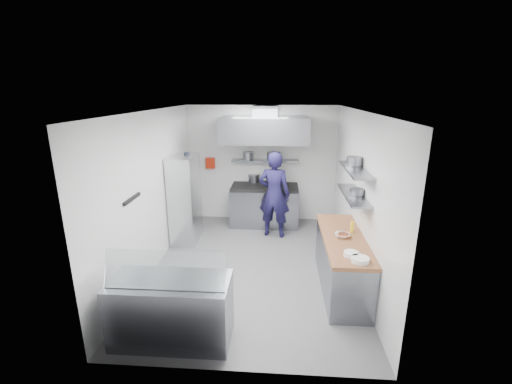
# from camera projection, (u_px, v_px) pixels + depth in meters

# --- Properties ---
(floor) EXTENTS (5.00, 5.00, 0.00)m
(floor) POSITION_uv_depth(u_px,v_px,m) (254.00, 266.00, 6.35)
(floor) COLOR #49494B
(floor) RESTS_ON ground
(ceiling) EXTENTS (5.00, 5.00, 0.00)m
(ceiling) POSITION_uv_depth(u_px,v_px,m) (253.00, 111.00, 5.55)
(ceiling) COLOR silver
(ceiling) RESTS_ON wall_back
(wall_back) EXTENTS (3.60, 2.80, 0.02)m
(wall_back) POSITION_uv_depth(u_px,v_px,m) (261.00, 164.00, 8.34)
(wall_back) COLOR white
(wall_back) RESTS_ON floor
(wall_front) EXTENTS (3.60, 2.80, 0.02)m
(wall_front) POSITION_uv_depth(u_px,v_px,m) (235.00, 262.00, 3.56)
(wall_front) COLOR white
(wall_front) RESTS_ON floor
(wall_left) EXTENTS (2.80, 5.00, 0.02)m
(wall_left) POSITION_uv_depth(u_px,v_px,m) (153.00, 191.00, 6.07)
(wall_left) COLOR white
(wall_left) RESTS_ON floor
(wall_right) EXTENTS (2.80, 5.00, 0.02)m
(wall_right) POSITION_uv_depth(u_px,v_px,m) (359.00, 196.00, 5.83)
(wall_right) COLOR white
(wall_right) RESTS_ON floor
(gas_range) EXTENTS (1.60, 0.80, 0.90)m
(gas_range) POSITION_uv_depth(u_px,v_px,m) (265.00, 206.00, 8.22)
(gas_range) COLOR gray
(gas_range) RESTS_ON floor
(cooktop) EXTENTS (1.57, 0.78, 0.06)m
(cooktop) POSITION_uv_depth(u_px,v_px,m) (265.00, 187.00, 8.08)
(cooktop) COLOR black
(cooktop) RESTS_ON gas_range
(stock_pot_left) EXTENTS (0.29, 0.29, 0.20)m
(stock_pot_left) POSITION_uv_depth(u_px,v_px,m) (254.00, 178.00, 8.42)
(stock_pot_left) COLOR slate
(stock_pot_left) RESTS_ON cooktop
(stock_pot_mid) EXTENTS (0.37, 0.37, 0.24)m
(stock_pot_mid) POSITION_uv_depth(u_px,v_px,m) (273.00, 181.00, 8.05)
(stock_pot_mid) COLOR slate
(stock_pot_mid) RESTS_ON cooktop
(over_range_shelf) EXTENTS (1.60, 0.30, 0.04)m
(over_range_shelf) POSITION_uv_depth(u_px,v_px,m) (265.00, 161.00, 8.15)
(over_range_shelf) COLOR gray
(over_range_shelf) RESTS_ON wall_back
(shelf_pot_a) EXTENTS (0.24, 0.24, 0.18)m
(shelf_pot_a) POSITION_uv_depth(u_px,v_px,m) (248.00, 156.00, 8.16)
(shelf_pot_a) COLOR slate
(shelf_pot_a) RESTS_ON over_range_shelf
(shelf_pot_b) EXTENTS (0.32, 0.32, 0.22)m
(shelf_pot_b) POSITION_uv_depth(u_px,v_px,m) (274.00, 157.00, 7.87)
(shelf_pot_b) COLOR slate
(shelf_pot_b) RESTS_ON over_range_shelf
(extractor_hood) EXTENTS (1.90, 1.15, 0.55)m
(extractor_hood) POSITION_uv_depth(u_px,v_px,m) (265.00, 129.00, 7.53)
(extractor_hood) COLOR gray
(extractor_hood) RESTS_ON wall_back
(hood_duct) EXTENTS (0.55, 0.55, 0.24)m
(hood_duct) POSITION_uv_depth(u_px,v_px,m) (265.00, 111.00, 7.63)
(hood_duct) COLOR slate
(hood_duct) RESTS_ON extractor_hood
(red_firebox) EXTENTS (0.22, 0.10, 0.26)m
(red_firebox) POSITION_uv_depth(u_px,v_px,m) (210.00, 163.00, 8.36)
(red_firebox) COLOR #AF220E
(red_firebox) RESTS_ON wall_back
(chef) EXTENTS (0.77, 0.58, 1.90)m
(chef) POSITION_uv_depth(u_px,v_px,m) (274.00, 195.00, 7.42)
(chef) COLOR #161238
(chef) RESTS_ON floor
(wire_rack) EXTENTS (0.50, 0.90, 1.85)m
(wire_rack) POSITION_uv_depth(u_px,v_px,m) (185.00, 199.00, 7.20)
(wire_rack) COLOR silver
(wire_rack) RESTS_ON floor
(rack_bin_a) EXTENTS (0.17, 0.21, 0.19)m
(rack_bin_a) POSITION_uv_depth(u_px,v_px,m) (185.00, 206.00, 7.17)
(rack_bin_a) COLOR white
(rack_bin_a) RESTS_ON wire_rack
(rack_bin_b) EXTENTS (0.15, 0.19, 0.17)m
(rack_bin_b) POSITION_uv_depth(u_px,v_px,m) (188.00, 178.00, 7.41)
(rack_bin_b) COLOR yellow
(rack_bin_b) RESTS_ON wire_rack
(rack_jar) EXTENTS (0.12, 0.12, 0.18)m
(rack_jar) POSITION_uv_depth(u_px,v_px,m) (187.00, 157.00, 7.10)
(rack_jar) COLOR black
(rack_jar) RESTS_ON wire_rack
(knife_strip) EXTENTS (0.04, 0.55, 0.05)m
(knife_strip) POSITION_uv_depth(u_px,v_px,m) (132.00, 199.00, 5.16)
(knife_strip) COLOR black
(knife_strip) RESTS_ON wall_left
(prep_counter_base) EXTENTS (0.62, 2.00, 0.84)m
(prep_counter_base) POSITION_uv_depth(u_px,v_px,m) (342.00, 264.00, 5.55)
(prep_counter_base) COLOR gray
(prep_counter_base) RESTS_ON floor
(prep_counter_top) EXTENTS (0.65, 2.04, 0.06)m
(prep_counter_top) POSITION_uv_depth(u_px,v_px,m) (344.00, 238.00, 5.42)
(prep_counter_top) COLOR brown
(prep_counter_top) RESTS_ON prep_counter_base
(plate_stack_a) EXTENTS (0.24, 0.24, 0.06)m
(plate_stack_a) POSITION_uv_depth(u_px,v_px,m) (360.00, 260.00, 4.61)
(plate_stack_a) COLOR white
(plate_stack_a) RESTS_ON prep_counter_top
(plate_stack_b) EXTENTS (0.21, 0.21, 0.06)m
(plate_stack_b) POSITION_uv_depth(u_px,v_px,m) (351.00, 254.00, 4.77)
(plate_stack_b) COLOR white
(plate_stack_b) RESTS_ON prep_counter_top
(copper_pan) EXTENTS (0.16, 0.16, 0.06)m
(copper_pan) POSITION_uv_depth(u_px,v_px,m) (343.00, 235.00, 5.39)
(copper_pan) COLOR #C75B38
(copper_pan) RESTS_ON prep_counter_top
(squeeze_bottle) EXTENTS (0.06, 0.06, 0.18)m
(squeeze_bottle) POSITION_uv_depth(u_px,v_px,m) (352.00, 227.00, 5.56)
(squeeze_bottle) COLOR yellow
(squeeze_bottle) RESTS_ON prep_counter_top
(mixing_bowl) EXTENTS (0.26, 0.26, 0.06)m
(mixing_bowl) POSITION_uv_depth(u_px,v_px,m) (342.00, 235.00, 5.39)
(mixing_bowl) COLOR white
(mixing_bowl) RESTS_ON prep_counter_top
(wall_shelf_lower) EXTENTS (0.30, 1.30, 0.04)m
(wall_shelf_lower) POSITION_uv_depth(u_px,v_px,m) (353.00, 195.00, 5.52)
(wall_shelf_lower) COLOR gray
(wall_shelf_lower) RESTS_ON wall_right
(wall_shelf_upper) EXTENTS (0.30, 1.30, 0.04)m
(wall_shelf_upper) POSITION_uv_depth(u_px,v_px,m) (355.00, 170.00, 5.40)
(wall_shelf_upper) COLOR gray
(wall_shelf_upper) RESTS_ON wall_right
(shelf_pot_c) EXTENTS (0.22, 0.22, 0.10)m
(shelf_pot_c) POSITION_uv_depth(u_px,v_px,m) (357.00, 192.00, 5.46)
(shelf_pot_c) COLOR slate
(shelf_pot_c) RESTS_ON wall_shelf_lower
(shelf_pot_d) EXTENTS (0.25, 0.25, 0.14)m
(shelf_pot_d) POSITION_uv_depth(u_px,v_px,m) (354.00, 161.00, 5.62)
(shelf_pot_d) COLOR slate
(shelf_pot_d) RESTS_ON wall_shelf_upper
(display_case) EXTENTS (1.50, 0.70, 0.85)m
(display_case) POSITION_uv_depth(u_px,v_px,m) (172.00, 310.00, 4.37)
(display_case) COLOR gray
(display_case) RESTS_ON floor
(display_glass) EXTENTS (1.47, 0.19, 0.42)m
(display_glass) POSITION_uv_depth(u_px,v_px,m) (165.00, 270.00, 4.07)
(display_glass) COLOR silver
(display_glass) RESTS_ON display_case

